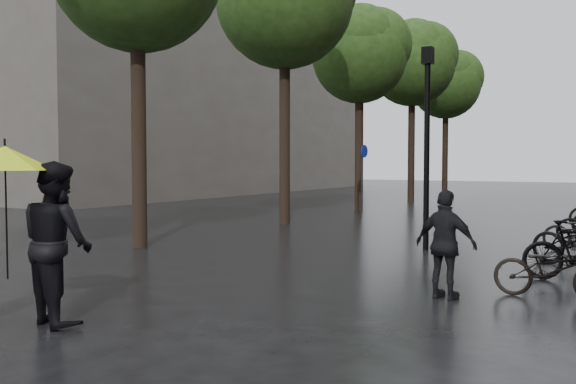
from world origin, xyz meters
The scene contains 7 objects.
bg_building centered at (-22.00, 28.00, 7.00)m, with size 16.00×30.00×14.00m, color #47423D.
street_trees centered at (-3.99, 15.91, 6.34)m, with size 4.33×34.03×8.91m.
person_black centered at (-0.41, 1.79, 0.94)m, with size 0.91×0.71×1.88m, color black.
lime_umbrella centered at (-0.79, 1.41, 1.91)m, with size 1.08×1.08×1.59m.
pedestrian_walking centered at (3.15, 5.27, 0.75)m, with size 0.87×0.36×1.49m, color black.
lamp_post centered at (1.50, 9.73, 2.60)m, with size 0.22×0.22×4.29m.
cycle_sign centered at (-3.11, 17.18, 1.65)m, with size 0.13×0.45×2.49m.
Camera 1 is at (5.40, -2.95, 1.86)m, focal length 38.00 mm.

